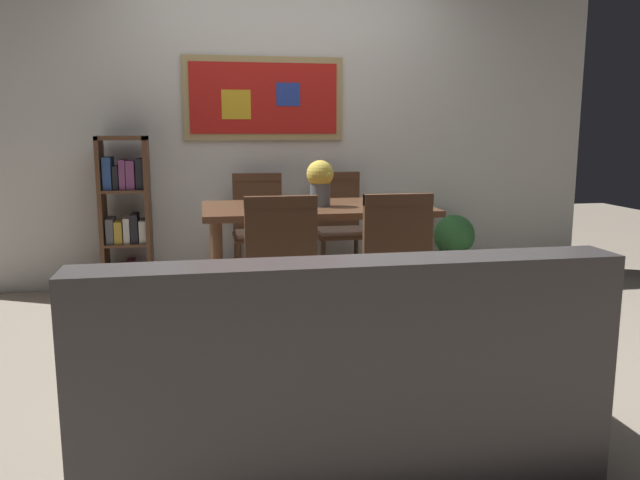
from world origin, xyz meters
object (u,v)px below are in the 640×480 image
Objects in this scene: leather_couch at (335,385)px; potted_ivy at (454,245)px; dining_table at (316,221)px; dining_chair_near_right at (392,258)px; dining_chair_far_right at (338,220)px; bookshelf at (127,222)px; dining_chair_far_left at (259,223)px; flower_vase at (320,180)px; dining_chair_near_left at (279,263)px.

potted_ivy is (1.57, 2.67, -0.01)m from leather_couch.
dining_table is 0.82m from dining_chair_near_right.
dining_chair_far_right is 0.76× the size of bookshelf.
dining_chair_near_right is at bearing -123.43° from potted_ivy.
dining_chair_far_left is at bearing -3.08° from bookshelf.
leather_couch reaches higher than potted_ivy.
leather_couch is at bearing -69.29° from bookshelf.
leather_couch is at bearing -98.96° from flower_vase.
dining_chair_far_right is 0.94m from flower_vase.
dining_chair_far_left and dining_chair_near_left have the same top height.
flower_vase is (-1.27, -0.81, 0.62)m from potted_ivy.
dining_chair_near_left is 1.64× the size of potted_ivy.
flower_vase reaches higher than dining_chair_near_right.
potted_ivy is (1.63, 1.51, -0.24)m from dining_chair_near_left.
dining_table is 0.28m from flower_vase.
dining_table is at bearing -67.36° from dining_chair_far_left.
dining_chair_far_left is at bearing 112.09° from dining_chair_near_right.
dining_chair_near_right is at bearing -68.45° from dining_table.
dining_chair_near_left is 2.23m from potted_ivy.
bookshelf is at bearing 148.27° from dining_table.
leather_couch is at bearing -89.12° from dining_chair_far_left.
bookshelf is 4.00× the size of flower_vase.
dining_chair_near_left and dining_chair_near_right have the same top height.
leather_couch is 1.50× the size of bookshelf.
bookshelf is 2.61m from potted_ivy.
dining_chair_far_right reaches higher than potted_ivy.
potted_ivy is at bearing 0.56° from dining_chair_far_left.
potted_ivy is at bearing 42.73° from dining_chair_near_left.
potted_ivy is 1.63m from flower_vase.
dining_table is 0.83m from dining_chair_far_right.
flower_vase reaches higher than dining_table.
dining_chair_far_right is at bearing 77.55° from leather_couch.
dining_chair_near_left and dining_chair_far_right have the same top height.
dining_chair_near_right reaches higher than leather_couch.
dining_chair_near_left is 0.76× the size of bookshelf.
dining_chair_far_left is 1.63m from potted_ivy.
dining_chair_near_left is at bearing -90.92° from dining_chair_far_left.
dining_chair_far_left is at bearing -178.85° from dining_chair_far_right.
dining_chair_far_left reaches higher than potted_ivy.
flower_vase is at bearing -32.71° from bookshelf.
dining_chair_near_right is 3.03× the size of flower_vase.
dining_chair_near_left is at bearing -137.27° from potted_ivy.
flower_vase is (0.02, -0.05, 0.27)m from dining_table.
potted_ivy is 1.85× the size of flower_vase.
dining_chair_near_right is 1.83m from potted_ivy.
bookshelf is at bearing 178.57° from dining_chair_far_right.
bookshelf is 1.61m from flower_vase.
bookshelf is (-1.59, 1.55, 0.02)m from dining_chair_near_right.
dining_chair_near_right is 1.00× the size of dining_chair_far_right.
dining_chair_near_left is 0.51× the size of leather_couch.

